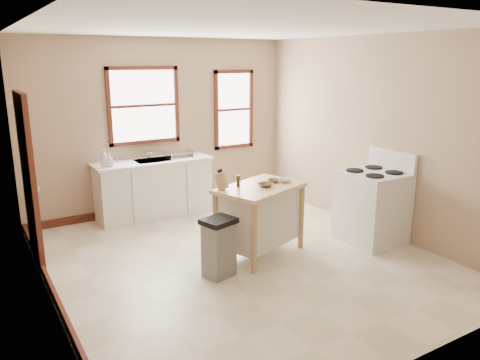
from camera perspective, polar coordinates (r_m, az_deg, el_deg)
name	(u,v)px	position (r m, az deg, el deg)	size (l,w,h in m)	color
floor	(241,259)	(6.01, 0.15, -9.65)	(5.00, 5.00, 0.00)	beige
ceiling	(241,28)	(5.50, 0.17, 18.06)	(5.00, 5.00, 0.00)	white
wall_back	(162,126)	(7.80, -9.49, 6.49)	(4.50, 0.04, 2.80)	tan
wall_left	(40,174)	(4.84, -23.24, 0.69)	(0.04, 5.00, 2.80)	tan
wall_right	(375,136)	(7.01, 16.15, 5.23)	(0.04, 5.00, 2.80)	tan
window_main	(144,106)	(7.64, -11.65, 8.87)	(1.17, 0.06, 1.22)	#39130F
window_side	(234,110)	(8.35, -0.78, 8.58)	(0.77, 0.06, 1.37)	#39130F
door_left	(29,180)	(6.18, -24.35, 0.02)	(0.06, 0.90, 2.10)	#39130F
baseboard_back	(166,205)	(8.07, -9.02, -3.00)	(4.50, 0.04, 0.12)	#39130F
baseboard_left	(57,300)	(5.30, -21.45, -13.48)	(0.04, 5.00, 0.12)	#39130F
sink_counter	(154,188)	(7.61, -10.45, -0.98)	(1.86, 0.62, 0.92)	silver
faucet	(148,151)	(7.65, -11.13, 3.45)	(0.03, 0.03, 0.22)	silver
soap_bottle_a	(104,158)	(7.18, -16.23, 2.60)	(0.10, 0.10, 0.26)	#B2B2B2
soap_bottle_b	(110,160)	(7.19, -15.61, 2.39)	(0.09, 0.09, 0.19)	#B2B2B2
dish_rack	(179,155)	(7.62, -7.41, 3.10)	(0.40, 0.30, 0.10)	silver
kitchen_island	(260,220)	(6.02, 2.42, -4.92)	(1.12, 0.71, 0.91)	#D7B07E
knife_block	(222,182)	(5.70, -2.25, -0.20)	(0.10, 0.10, 0.20)	tan
pepper_grinder	(238,181)	(5.81, -0.21, -0.15)	(0.04, 0.04, 0.15)	#3C2010
bowl_a	(266,185)	(5.85, 3.14, -0.60)	(0.18, 0.18, 0.04)	brown
bowl_b	(274,181)	(6.07, 4.13, -0.10)	(0.16, 0.16, 0.04)	brown
bowl_c	(285,180)	(6.09, 5.54, 0.00)	(0.17, 0.17, 0.05)	white
trash_bin	(219,248)	(5.45, -2.59, -8.23)	(0.36, 0.31, 0.70)	gray
gas_stove	(372,197)	(6.66, 15.83, -2.05)	(0.79, 0.80, 1.25)	silver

